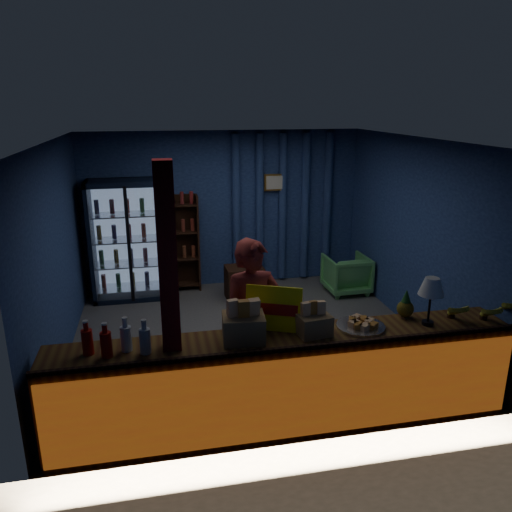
{
  "coord_description": "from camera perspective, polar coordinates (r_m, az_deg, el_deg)",
  "views": [
    {
      "loc": [
        -1.12,
        -5.95,
        3.04
      ],
      "look_at": [
        0.06,
        -0.2,
        1.21
      ],
      "focal_mm": 35.0,
      "sensor_mm": 36.0,
      "label": 1
    }
  ],
  "objects": [
    {
      "name": "side_table",
      "position": [
        7.98,
        -1.34,
        -3.04
      ],
      "size": [
        0.6,
        0.45,
        0.64
      ],
      "color": "#341E10",
      "rests_on": "ground"
    },
    {
      "name": "counter",
      "position": [
        4.91,
        3.46,
        -14.2
      ],
      "size": [
        4.4,
        0.57,
        0.99
      ],
      "color": "brown",
      "rests_on": "ground"
    },
    {
      "name": "shopkeeper",
      "position": [
        5.13,
        -0.33,
        -7.64
      ],
      "size": [
        0.69,
        0.5,
        1.76
      ],
      "primitive_type": "imported",
      "rotation": [
        0.0,
        0.0,
        0.14
      ],
      "color": "maroon",
      "rests_on": "ground"
    },
    {
      "name": "curtain_folds",
      "position": [
        8.54,
        3.05,
        5.49
      ],
      "size": [
        1.74,
        0.14,
        2.5
      ],
      "color": "navy",
      "rests_on": "room_walls"
    },
    {
      "name": "green_chair",
      "position": [
        8.36,
        10.28,
        -2.04
      ],
      "size": [
        0.69,
        0.71,
        0.63
      ],
      "primitive_type": "imported",
      "rotation": [
        0.0,
        0.0,
        3.17
      ],
      "color": "#5FBE64",
      "rests_on": "ground"
    },
    {
      "name": "bottle_shelf",
      "position": [
        8.33,
        -8.26,
        1.44
      ],
      "size": [
        0.5,
        0.28,
        1.6
      ],
      "color": "#341E10",
      "rests_on": "ground"
    },
    {
      "name": "room_walls",
      "position": [
        6.23,
        -0.89,
        3.62
      ],
      "size": [
        4.6,
        4.6,
        4.6
      ],
      "color": "navy",
      "rests_on": "ground"
    },
    {
      "name": "yellow_sign",
      "position": [
        4.74,
        2.01,
        -6.04
      ],
      "size": [
        0.53,
        0.31,
        0.43
      ],
      "color": "#FFF70D",
      "rests_on": "counter"
    },
    {
      "name": "snack_box_centre",
      "position": [
        4.72,
        6.59,
        -7.61
      ],
      "size": [
        0.33,
        0.29,
        0.32
      ],
      "color": "#9D874C",
      "rests_on": "counter"
    },
    {
      "name": "pastry_tray",
      "position": [
        4.95,
        11.87,
        -7.73
      ],
      "size": [
        0.47,
        0.47,
        0.08
      ],
      "color": "silver",
      "rests_on": "counter"
    },
    {
      "name": "ground",
      "position": [
        6.77,
        -0.83,
        -9.39
      ],
      "size": [
        4.6,
        4.6,
        0.0
      ],
      "primitive_type": "plane",
      "color": "#515154",
      "rests_on": "ground"
    },
    {
      "name": "support_post",
      "position": [
        4.41,
        -9.77,
        -6.23
      ],
      "size": [
        0.16,
        0.16,
        2.6
      ],
      "primitive_type": "cube",
      "color": "maroon",
      "rests_on": "ground"
    },
    {
      "name": "snack_box_left",
      "position": [
        4.56,
        -1.44,
        -7.97
      ],
      "size": [
        0.4,
        0.34,
        0.4
      ],
      "color": "#9D874C",
      "rests_on": "counter"
    },
    {
      "name": "banana_bunches",
      "position": [
        5.51,
        24.51,
        -5.59
      ],
      "size": [
        0.86,
        0.32,
        0.19
      ],
      "color": "yellow",
      "rests_on": "counter"
    },
    {
      "name": "pineapple",
      "position": [
        5.25,
        16.71,
        -5.53
      ],
      "size": [
        0.17,
        0.17,
        0.29
      ],
      "color": "olive",
      "rests_on": "counter"
    },
    {
      "name": "table_lamp",
      "position": [
        5.06,
        19.42,
        -3.51
      ],
      "size": [
        0.25,
        0.25,
        0.49
      ],
      "color": "black",
      "rests_on": "counter"
    },
    {
      "name": "framed_picture",
      "position": [
        8.38,
        2.17,
        8.41
      ],
      "size": [
        0.36,
        0.04,
        0.28
      ],
      "color": "gold",
      "rests_on": "room_walls"
    },
    {
      "name": "beverage_cooler",
      "position": [
        8.15,
        -14.21,
        1.77
      ],
      "size": [
        1.2,
        0.62,
        1.9
      ],
      "color": "black",
      "rests_on": "ground"
    },
    {
      "name": "soda_bottles",
      "position": [
        4.5,
        -15.69,
        -9.24
      ],
      "size": [
        0.58,
        0.18,
        0.31
      ],
      "color": "#B6140C",
      "rests_on": "counter"
    }
  ]
}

